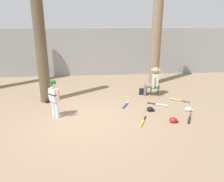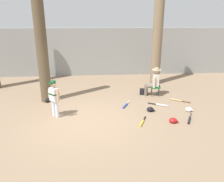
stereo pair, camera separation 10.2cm
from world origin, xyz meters
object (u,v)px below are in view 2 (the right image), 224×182
folding_stool (155,87)px  bat_yellow_trainer (142,123)px  handbag_beside_stool (144,92)px  batting_helmet_red (173,120)px  batting_helmet_white (189,110)px  bat_aluminum_silver (161,105)px  bat_wood_tan (177,100)px  seated_spectator (153,81)px  bat_blue_youth (126,105)px  bat_black_composite (189,120)px  tree_near_player (41,44)px  young_ballplayer (54,96)px  batting_helmet_black (150,109)px  tree_behind_spectator (158,35)px

folding_stool → bat_yellow_trainer: 2.82m
bat_yellow_trainer → handbag_beside_stool: bearing=76.7°
batting_helmet_red → batting_helmet_white: batting_helmet_red is taller
bat_aluminum_silver → bat_wood_tan: same height
seated_spectator → bat_yellow_trainer: size_ratio=1.80×
bat_blue_youth → bat_yellow_trainer: bearing=-77.4°
folding_stool → bat_black_composite: 2.55m
seated_spectator → bat_black_composite: 2.64m
bat_wood_tan → bat_blue_youth: bearing=-170.4°
tree_near_player → folding_stool: bearing=3.9°
seated_spectator → batting_helmet_red: size_ratio=4.00×
tree_near_player → folding_stool: size_ratio=10.96×
bat_black_composite → batting_helmet_white: batting_helmet_white is taller
young_ballplayer → bat_aluminum_silver: size_ratio=1.84×
tree_near_player → young_ballplayer: bearing=-69.2°
bat_black_composite → batting_helmet_black: size_ratio=2.53×
young_ballplayer → batting_helmet_red: 3.96m
tree_behind_spectator → seated_spectator: (-0.54, -1.74, -1.75)m
tree_near_player → bat_aluminum_silver: tree_near_player is taller
seated_spectator → batting_helmet_black: size_ratio=4.10×
folding_stool → bat_black_composite: bearing=-78.9°
folding_stool → bat_yellow_trainer: bearing=-113.2°
young_ballplayer → batting_helmet_white: (4.70, 0.07, -0.67)m
batting_helmet_black → batting_helmet_red: batting_helmet_red is taller
bat_blue_youth → tree_near_player: bearing=165.4°
handbag_beside_stool → bat_black_composite: 2.77m
batting_helmet_black → bat_yellow_trainer: bearing=-118.0°
handbag_beside_stool → bat_aluminum_silver: bearing=-74.1°
young_ballplayer → bat_wood_tan: young_ballplayer is taller
batting_helmet_red → bat_yellow_trainer: bearing=179.2°
seated_spectator → bat_black_composite: seated_spectator is taller
tree_near_player → bat_aluminum_silver: (4.42, -0.87, -2.24)m
tree_behind_spectator → bat_yellow_trainer: 5.16m
folding_stool → batting_helmet_red: folding_stool is taller
bat_wood_tan → batting_helmet_red: bearing=-114.2°
seated_spectator → batting_helmet_black: (-0.52, -1.67, -0.57)m
tree_near_player → seated_spectator: bearing=4.2°
handbag_beside_stool → tree_near_player: bearing=-173.9°
tree_near_player → bat_aluminum_silver: 5.03m
young_ballplayer → bat_black_composite: size_ratio=1.76×
bat_aluminum_silver → batting_helmet_white: size_ratio=2.51×
young_ballplayer → bat_blue_youth: 2.70m
bat_black_composite → bat_blue_youth: same height
handbag_beside_stool → seated_spectator: bearing=-15.4°
folding_stool → bat_wood_tan: 1.09m
bat_black_composite → batting_helmet_red: batting_helmet_red is taller
handbag_beside_stool → bat_aluminum_silver: handbag_beside_stool is taller
tree_behind_spectator → seated_spectator: bearing=-107.3°
bat_aluminum_silver → bat_wood_tan: size_ratio=1.03×
bat_wood_tan → handbag_beside_stool: bearing=144.1°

